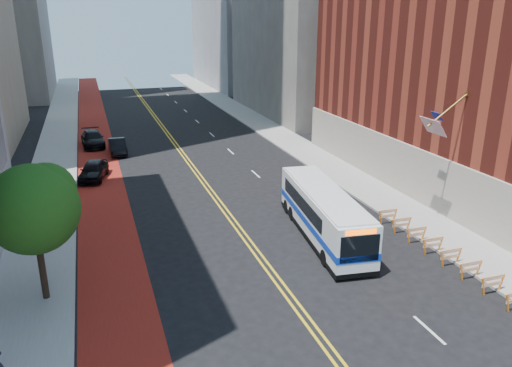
{
  "coord_description": "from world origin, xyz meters",
  "views": [
    {
      "loc": [
        -8.4,
        -17.31,
        13.14
      ],
      "look_at": [
        0.12,
        8.0,
        4.11
      ],
      "focal_mm": 35.0,
      "sensor_mm": 36.0,
      "label": 1
    }
  ],
  "objects_px": {
    "car_b": "(117,146)",
    "car_c": "(93,139)",
    "street_tree": "(34,205)",
    "transit_bus": "(323,213)",
    "car_a": "(93,170)"
  },
  "relations": [
    {
      "from": "car_a",
      "to": "car_c",
      "type": "bearing_deg",
      "value": 103.22
    },
    {
      "from": "street_tree",
      "to": "car_c",
      "type": "relative_size",
      "value": 1.25
    },
    {
      "from": "transit_bus",
      "to": "car_c",
      "type": "relative_size",
      "value": 2.12
    },
    {
      "from": "car_a",
      "to": "car_b",
      "type": "height_order",
      "value": "car_a"
    },
    {
      "from": "transit_bus",
      "to": "car_c",
      "type": "xyz_separation_m",
      "value": [
        -13.01,
        28.43,
        -0.82
      ]
    },
    {
      "from": "car_a",
      "to": "car_b",
      "type": "distance_m",
      "value": 8.13
    },
    {
      "from": "street_tree",
      "to": "car_b",
      "type": "bearing_deg",
      "value": 79.16
    },
    {
      "from": "car_a",
      "to": "car_c",
      "type": "relative_size",
      "value": 0.86
    },
    {
      "from": "car_b",
      "to": "transit_bus",
      "type": "bearing_deg",
      "value": -67.55
    },
    {
      "from": "transit_bus",
      "to": "car_b",
      "type": "relative_size",
      "value": 2.53
    },
    {
      "from": "car_a",
      "to": "car_b",
      "type": "bearing_deg",
      "value": 86.51
    },
    {
      "from": "street_tree",
      "to": "car_c",
      "type": "bearing_deg",
      "value": 84.69
    },
    {
      "from": "car_b",
      "to": "car_c",
      "type": "distance_m",
      "value": 4.63
    },
    {
      "from": "street_tree",
      "to": "car_a",
      "type": "bearing_deg",
      "value": 82.06
    },
    {
      "from": "car_b",
      "to": "car_c",
      "type": "bearing_deg",
      "value": 117.97
    }
  ]
}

